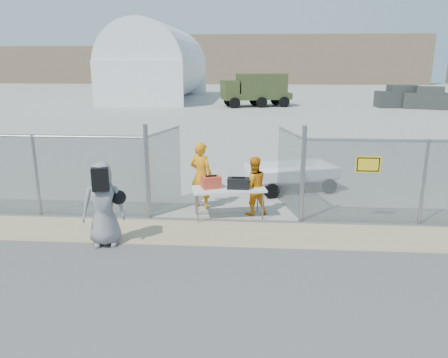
# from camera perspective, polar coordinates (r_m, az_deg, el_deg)

# --- Properties ---
(ground) EXTENTS (160.00, 160.00, 0.00)m
(ground) POSITION_cam_1_polar(r_m,az_deg,el_deg) (9.72, -0.87, -9.35)
(ground) COLOR #504E4E
(tarmac_inside) EXTENTS (160.00, 80.00, 0.01)m
(tarmac_inside) POSITION_cam_1_polar(r_m,az_deg,el_deg) (50.99, 3.33, 10.47)
(tarmac_inside) COLOR #A1A091
(tarmac_inside) RESTS_ON ground
(dirt_strip) EXTENTS (44.00, 1.60, 0.01)m
(dirt_strip) POSITION_cam_1_polar(r_m,az_deg,el_deg) (10.63, -0.39, -7.10)
(dirt_strip) COLOR tan
(dirt_strip) RESTS_ON ground
(distant_hills) EXTENTS (140.00, 6.00, 9.00)m
(distant_hills) POSITION_cam_1_polar(r_m,az_deg,el_deg) (86.93, 7.20, 15.21)
(distant_hills) COLOR #7F684F
(distant_hills) RESTS_ON ground
(chain_link_fence) EXTENTS (40.00, 0.20, 2.20)m
(chain_link_fence) POSITION_cam_1_polar(r_m,az_deg,el_deg) (11.23, -0.00, 0.00)
(chain_link_fence) COLOR gray
(chain_link_fence) RESTS_ON ground
(quonset_hangar) EXTENTS (9.00, 18.00, 8.00)m
(quonset_hangar) POSITION_cam_1_polar(r_m,az_deg,el_deg) (50.00, -8.58, 14.83)
(quonset_hangar) COLOR white
(quonset_hangar) RESTS_ON ground
(folding_table) EXTENTS (2.03, 1.18, 0.81)m
(folding_table) POSITION_cam_1_polar(r_m,az_deg,el_deg) (11.58, 0.62, -3.12)
(folding_table) COLOR white
(folding_table) RESTS_ON ground
(orange_bag) EXTENTS (0.57, 0.49, 0.30)m
(orange_bag) POSITION_cam_1_polar(r_m,az_deg,el_deg) (11.45, -1.69, -0.43)
(orange_bag) COLOR #D84528
(orange_bag) RESTS_ON folding_table
(black_duffel) EXTENTS (0.57, 0.34, 0.27)m
(black_duffel) POSITION_cam_1_polar(r_m,az_deg,el_deg) (11.41, 1.87, -0.56)
(black_duffel) COLOR black
(black_duffel) RESTS_ON folding_table
(security_worker_left) EXTENTS (0.82, 0.70, 1.89)m
(security_worker_left) POSITION_cam_1_polar(r_m,az_deg,el_deg) (12.22, -3.00, 0.47)
(security_worker_left) COLOR orange
(security_worker_left) RESTS_ON ground
(security_worker_right) EXTENTS (0.94, 0.85, 1.60)m
(security_worker_right) POSITION_cam_1_polar(r_m,az_deg,el_deg) (11.72, 3.85, -0.92)
(security_worker_right) COLOR orange
(security_worker_right) RESTS_ON ground
(visitor) EXTENTS (1.05, 0.81, 1.90)m
(visitor) POSITION_cam_1_polar(r_m,az_deg,el_deg) (10.09, -15.47, -3.19)
(visitor) COLOR gray
(visitor) RESTS_ON ground
(utility_trailer) EXTENTS (3.94, 2.88, 0.86)m
(utility_trailer) POSITION_cam_1_polar(r_m,az_deg,el_deg) (14.28, 8.77, 0.31)
(utility_trailer) COLOR white
(utility_trailer) RESTS_ON ground
(military_truck) EXTENTS (6.69, 3.95, 3.00)m
(military_truck) POSITION_cam_1_polar(r_m,az_deg,el_deg) (41.34, 4.24, 11.48)
(military_truck) COLOR #3D4822
(military_truck) RESTS_ON ground
(parked_vehicle_near) EXTENTS (4.43, 2.10, 1.98)m
(parked_vehicle_near) POSITION_cam_1_polar(r_m,az_deg,el_deg) (43.52, 22.15, 9.94)
(parked_vehicle_near) COLOR #343734
(parked_vehicle_near) RESTS_ON ground
(parked_vehicle_mid) EXTENTS (4.58, 3.16, 1.90)m
(parked_vehicle_mid) POSITION_cam_1_polar(r_m,az_deg,el_deg) (43.22, 25.26, 9.54)
(parked_vehicle_mid) COLOR #343734
(parked_vehicle_mid) RESTS_ON ground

